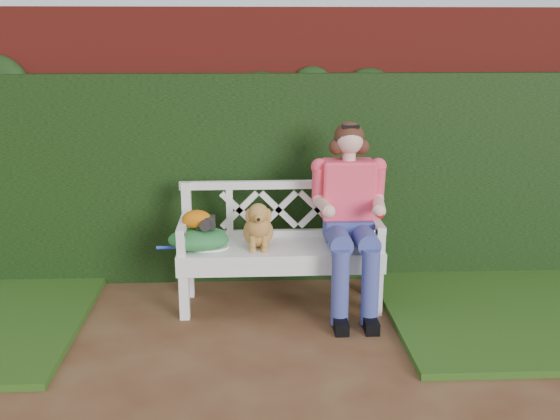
{
  "coord_description": "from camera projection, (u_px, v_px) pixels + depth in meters",
  "views": [
    {
      "loc": [
        0.09,
        -3.54,
        2.0
      ],
      "look_at": [
        0.32,
        1.08,
        0.75
      ],
      "focal_mm": 42.0,
      "sensor_mm": 36.0,
      "label": 1
    }
  ],
  "objects": [
    {
      "name": "ground",
      "position": [
        236.0,
        378.0,
        3.93
      ],
      "size": [
        60.0,
        60.0,
        0.0
      ],
      "primitive_type": "plane",
      "color": "#4E2717"
    },
    {
      "name": "grass_right",
      "position": [
        558.0,
        306.0,
        4.91
      ],
      "size": [
        2.6,
        2.0,
        0.05
      ],
      "primitive_type": "cube",
      "color": "#224B12",
      "rests_on": "ground"
    },
    {
      "name": "ivy_hedge",
      "position": [
        237.0,
        179.0,
        5.33
      ],
      "size": [
        10.0,
        0.18,
        1.7
      ],
      "primitive_type": "cube",
      "color": "#1F3E12",
      "rests_on": "ground"
    },
    {
      "name": "green_bag",
      "position": [
        199.0,
        239.0,
        4.76
      ],
      "size": [
        0.48,
        0.39,
        0.15
      ],
      "primitive_type": null,
      "rotation": [
        0.0,
        0.0,
        0.12
      ],
      "color": "#34782D",
      "rests_on": "garden_bench"
    },
    {
      "name": "tennis_racket",
      "position": [
        206.0,
        247.0,
        4.78
      ],
      "size": [
        0.6,
        0.41,
        0.03
      ],
      "primitive_type": null,
      "rotation": [
        0.0,
        0.0,
        0.36
      ],
      "color": "silver",
      "rests_on": "garden_bench"
    },
    {
      "name": "dog",
      "position": [
        258.0,
        224.0,
        4.76
      ],
      "size": [
        0.25,
        0.33,
        0.36
      ],
      "primitive_type": null,
      "rotation": [
        0.0,
        0.0,
        -0.04
      ],
      "color": "brown",
      "rests_on": "garden_bench"
    },
    {
      "name": "garden_bench",
      "position": [
        280.0,
        275.0,
        4.92
      ],
      "size": [
        1.6,
        0.65,
        0.48
      ],
      "primitive_type": null,
      "rotation": [
        0.0,
        0.0,
        0.03
      ],
      "color": "white",
      "rests_on": "ground"
    },
    {
      "name": "baseball_glove",
      "position": [
        197.0,
        219.0,
        4.74
      ],
      "size": [
        0.26,
        0.22,
        0.13
      ],
      "primitive_type": "ellipsoid",
      "rotation": [
        0.0,
        0.0,
        0.38
      ],
      "color": "#C3610A",
      "rests_on": "green_bag"
    },
    {
      "name": "brick_wall",
      "position": [
        237.0,
        145.0,
        5.47
      ],
      "size": [
        10.0,
        0.3,
        2.2
      ],
      "primitive_type": "cube",
      "color": "maroon",
      "rests_on": "ground"
    },
    {
      "name": "seated_woman",
      "position": [
        348.0,
        219.0,
        4.81
      ],
      "size": [
        0.63,
        0.81,
        1.36
      ],
      "primitive_type": null,
      "rotation": [
        0.0,
        0.0,
        -0.08
      ],
      "color": "#C93D66",
      "rests_on": "ground"
    },
    {
      "name": "camera_item",
      "position": [
        206.0,
        222.0,
        4.74
      ],
      "size": [
        0.13,
        0.1,
        0.09
      ],
      "primitive_type": "cube",
      "rotation": [
        0.0,
        0.0,
        -0.0
      ],
      "color": "black",
      "rests_on": "green_bag"
    }
  ]
}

